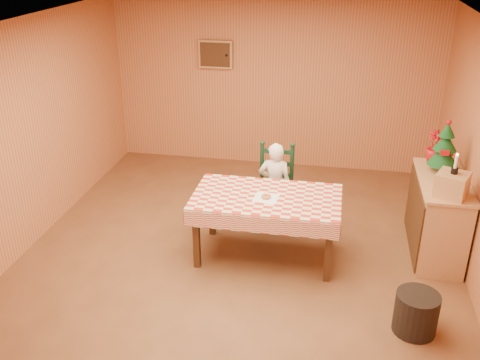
% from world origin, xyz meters
% --- Properties ---
extents(ground, '(6.00, 6.00, 0.00)m').
position_xyz_m(ground, '(0.00, 0.00, 0.00)').
color(ground, brown).
rests_on(ground, ground).
extents(cabin_walls, '(5.10, 6.05, 2.65)m').
position_xyz_m(cabin_walls, '(-0.00, 0.53, 1.83)').
color(cabin_walls, '#C57747').
rests_on(cabin_walls, ground).
extents(dining_table, '(1.66, 0.96, 0.77)m').
position_xyz_m(dining_table, '(0.30, 0.22, 0.69)').
color(dining_table, '#442612').
rests_on(dining_table, ground).
extents(ladder_chair, '(0.44, 0.40, 1.08)m').
position_xyz_m(ladder_chair, '(0.30, 1.01, 0.50)').
color(ladder_chair, black).
rests_on(ladder_chair, ground).
extents(seated_child, '(0.41, 0.27, 1.12)m').
position_xyz_m(seated_child, '(0.30, 0.95, 0.56)').
color(seated_child, white).
rests_on(seated_child, ground).
extents(napkin, '(0.28, 0.28, 0.00)m').
position_xyz_m(napkin, '(0.30, 0.17, 0.77)').
color(napkin, white).
rests_on(napkin, dining_table).
extents(donut, '(0.13, 0.13, 0.04)m').
position_xyz_m(donut, '(0.30, 0.17, 0.79)').
color(donut, '#B67441').
rests_on(donut, napkin).
extents(shelf_unit, '(0.54, 1.24, 0.93)m').
position_xyz_m(shelf_unit, '(2.21, 0.68, 0.47)').
color(shelf_unit, tan).
rests_on(shelf_unit, ground).
extents(crate, '(0.40, 0.40, 0.25)m').
position_xyz_m(crate, '(2.22, 0.28, 1.06)').
color(crate, tan).
rests_on(crate, shelf_unit).
extents(christmas_tree, '(0.34, 0.34, 0.62)m').
position_xyz_m(christmas_tree, '(2.22, 0.93, 1.21)').
color(christmas_tree, '#442612').
rests_on(christmas_tree, shelf_unit).
extents(flower_arrangement, '(0.26, 0.26, 0.37)m').
position_xyz_m(flower_arrangement, '(2.17, 1.23, 1.12)').
color(flower_arrangement, '#A90F15').
rests_on(flower_arrangement, shelf_unit).
extents(candle_set, '(0.07, 0.07, 0.22)m').
position_xyz_m(candle_set, '(2.22, 0.28, 1.24)').
color(candle_set, black).
rests_on(candle_set, crate).
extents(storage_bin, '(0.50, 0.50, 0.41)m').
position_xyz_m(storage_bin, '(1.86, -0.81, 0.20)').
color(storage_bin, black).
rests_on(storage_bin, ground).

